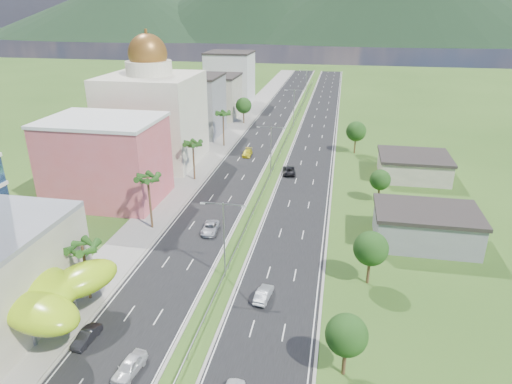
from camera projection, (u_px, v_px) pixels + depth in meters
The scene contains 33 objects.
ground at pixel (204, 323), 53.12m from camera, with size 500.00×500.00×0.00m, color #2D5119.
road_left at pixel (266, 128), 136.17m from camera, with size 11.00×260.00×0.04m, color black.
road_right at pixel (317, 131), 133.62m from camera, with size 11.00×260.00×0.04m, color black.
sidewalk_left at pixel (236, 127), 137.77m from camera, with size 7.00×260.00×0.12m, color gray.
median_guardrail at pixel (284, 145), 118.30m from camera, with size 0.10×216.06×0.76m.
streetlight_median_b at pixel (224, 232), 59.63m from camera, with size 6.04×0.25×11.00m.
streetlight_median_c at pixel (271, 146), 95.98m from camera, with size 6.04×0.25×11.00m.
streetlight_median_d at pixel (294, 104), 136.87m from camera, with size 6.04×0.25×11.00m.
streetlight_median_e at pixel (306, 81), 177.76m from camera, with size 6.04×0.25×11.00m.
lime_canopy at pixel (20, 288), 50.98m from camera, with size 18.00×15.00×7.40m.
pink_shophouse at pixel (106, 162), 84.10m from camera, with size 20.00×15.00×15.00m, color #CF5558.
domed_building at pixel (153, 114), 103.53m from camera, with size 20.00×20.00×28.70m.
midrise_grey at pixel (192, 106), 127.35m from camera, with size 16.00×15.00×16.00m, color gray.
midrise_beige at pixel (213, 97), 147.91m from camera, with size 16.00×15.00×13.00m, color #9E9882.
midrise_white at pixel (230, 79), 167.86m from camera, with size 16.00×15.00×18.00m, color silver.
shed_near at pixel (425, 228), 70.12m from camera, with size 15.00×10.00×5.00m, color gray.
shed_far at pixel (413, 167), 97.16m from camera, with size 14.00×12.00×4.40m, color #9E9882.
palm_tree_b at pixel (83, 249), 54.88m from camera, with size 3.60×3.60×8.10m.
palm_tree_c at pixel (148, 180), 72.50m from camera, with size 3.60×3.60×9.60m.
palm_tree_d at pixel (193, 145), 93.77m from camera, with size 3.60×3.60×8.60m.
palm_tree_e at pixel (223, 115), 116.19m from camera, with size 3.60×3.60×9.40m.
leafy_tree_lfar at pixel (244, 106), 139.95m from camera, with size 4.90×4.90×8.05m.
leafy_tree_ra at pixel (347, 335), 44.03m from camera, with size 4.20×4.20×6.90m.
leafy_tree_rb at pixel (371, 249), 58.82m from camera, with size 4.55×4.55×7.47m.
leafy_tree_rc at pixel (380, 180), 84.06m from camera, with size 3.85×3.85×6.33m.
leafy_tree_rd at pixel (356, 131), 111.54m from camera, with size 4.90×4.90×8.05m.
mountain_ridge at pixel (393, 42), 451.81m from camera, with size 860.00×140.00×90.00m, color black, non-canonical shape.
car_white_near_left at pixel (129, 367), 45.59m from camera, with size 1.86×4.62×1.57m, color silver.
car_dark_left at pixel (87, 336), 49.89m from camera, with size 1.44×4.12×1.36m, color black.
car_silver_mid_left at pixel (210, 228), 73.99m from camera, with size 2.38×5.17×1.44m, color #B1B3BA.
car_yellow_far_left at pixel (247, 153), 111.38m from camera, with size 2.03×4.99×1.45m, color gold.
car_silver_right at pixel (264, 294), 57.12m from camera, with size 1.53×4.39×1.45m, color #B8BCC0.
car_dark_far_right at pixel (289, 170), 99.58m from camera, with size 2.59×5.63×1.56m, color black.
Camera 1 is at (13.90, -41.43, 34.38)m, focal length 32.00 mm.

